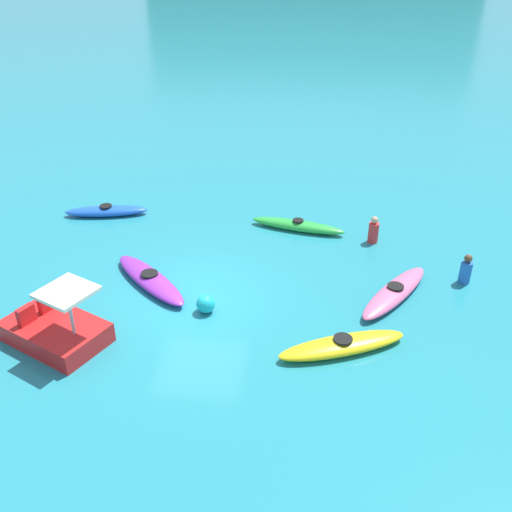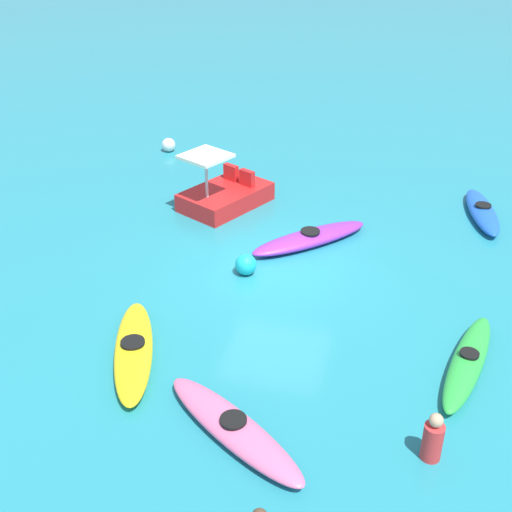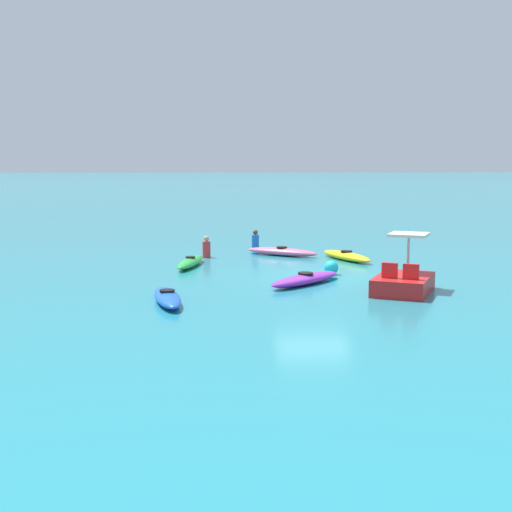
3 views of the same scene
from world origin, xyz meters
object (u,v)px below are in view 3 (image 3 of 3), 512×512
at_px(kayak_pink, 282,252).
at_px(buoy_cyan, 331,268).
at_px(person_by_kayaks, 255,241).
at_px(pedal_boat_red, 403,281).
at_px(kayak_yellow, 346,256).
at_px(person_near_shore, 206,248).
at_px(kayak_blue, 167,297).
at_px(kayak_purple, 305,279).
at_px(kayak_green, 190,262).

relative_size(kayak_pink, buoy_cyan, 6.22).
xyz_separation_m(kayak_pink, person_by_kayaks, (2.01, 0.95, 0.22)).
bearing_deg(person_by_kayaks, pedal_boat_red, -160.52).
relative_size(kayak_yellow, person_near_shore, 3.61).
bearing_deg(person_near_shore, kayak_blue, 173.42).
relative_size(kayak_purple, kayak_blue, 0.99).
bearing_deg(buoy_cyan, kayak_purple, 147.22).
xyz_separation_m(kayak_purple, person_by_kayaks, (8.69, 0.97, 0.22)).
bearing_deg(pedal_boat_red, kayak_green, 48.95).
relative_size(kayak_yellow, pedal_boat_red, 1.13).
bearing_deg(kayak_yellow, kayak_purple, 155.55).
xyz_separation_m(kayak_green, pedal_boat_red, (-5.53, -6.35, 0.17)).
xyz_separation_m(kayak_purple, buoy_cyan, (1.77, -1.14, 0.08)).
distance_m(kayak_green, kayak_purple, 5.41).
bearing_deg(kayak_pink, buoy_cyan, -166.73).
relative_size(kayak_green, pedal_boat_red, 1.11).
bearing_deg(person_by_kayaks, buoy_cyan, -163.04).
distance_m(kayak_yellow, kayak_blue, 10.19).
xyz_separation_m(pedal_boat_red, buoy_cyan, (3.34, 1.52, -0.09)).
bearing_deg(kayak_green, buoy_cyan, -114.40).
height_order(kayak_green, pedal_boat_red, pedal_boat_red).
bearing_deg(person_near_shore, kayak_purple, -153.88).
height_order(kayak_pink, kayak_purple, same).
relative_size(kayak_blue, pedal_boat_red, 1.02).
relative_size(kayak_yellow, kayak_purple, 1.12).
height_order(kayak_blue, person_by_kayaks, person_by_kayaks).
distance_m(kayak_yellow, buoy_cyan, 3.66).
relative_size(kayak_yellow, kayak_green, 1.01).
distance_m(kayak_yellow, kayak_green, 6.19).
relative_size(kayak_blue, person_by_kayaks, 3.25).
relative_size(kayak_blue, person_near_shore, 3.25).
height_order(kayak_blue, pedal_boat_red, pedal_boat_red).
xyz_separation_m(kayak_blue, person_near_shore, (8.96, -1.03, 0.22)).
distance_m(kayak_purple, pedal_boat_red, 3.09).
xyz_separation_m(kayak_pink, buoy_cyan, (-4.91, -1.16, 0.08)).
xyz_separation_m(buoy_cyan, person_near_shore, (4.56, 4.25, 0.14)).
bearing_deg(person_by_kayaks, kayak_pink, -154.65).
height_order(kayak_green, kayak_blue, same).
bearing_deg(kayak_purple, kayak_yellow, -24.45).
height_order(kayak_pink, kayak_green, same).
xyz_separation_m(kayak_yellow, kayak_green, (-1.25, 6.06, -0.00)).
distance_m(kayak_pink, person_near_shore, 3.12).
xyz_separation_m(kayak_yellow, kayak_purple, (-5.21, 2.37, 0.00)).
bearing_deg(person_near_shore, kayak_pink, -83.64).
height_order(kayak_yellow, person_by_kayaks, person_by_kayaks).
bearing_deg(buoy_cyan, kayak_green, 65.60).
bearing_deg(kayak_blue, person_near_shore, -6.58).
distance_m(kayak_green, buoy_cyan, 5.30).
xyz_separation_m(kayak_yellow, person_by_kayaks, (3.48, 3.34, 0.22)).
xyz_separation_m(kayak_pink, kayak_purple, (-6.68, -0.02, 0.00)).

